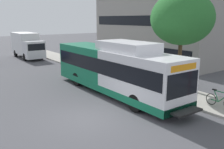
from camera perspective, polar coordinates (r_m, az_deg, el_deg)
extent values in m
plane|color=#4C4C51|center=(19.83, -17.17, -2.45)|extent=(120.00, 120.00, 0.00)
cube|color=#A8A399|center=(21.36, 2.66, -0.61)|extent=(3.00, 56.00, 0.14)
cube|color=white|center=(14.51, 7.13, -0.58)|extent=(2.54, 5.80, 2.73)
cube|color=#14724C|center=(19.07, -4.83, 2.68)|extent=(2.54, 5.80, 2.73)
cube|color=#14724C|center=(16.96, 0.33, -2.52)|extent=(2.57, 11.60, 0.44)
cube|color=black|center=(16.62, 0.34, 2.51)|extent=(2.58, 11.25, 0.96)
cube|color=black|center=(12.60, 16.04, -2.27)|extent=(2.34, 0.10, 1.24)
cube|color=orange|center=(12.41, 16.32, 1.60)|extent=(1.90, 0.08, 0.32)
cube|color=white|center=(15.30, 3.58, 6.51)|extent=(2.16, 4.06, 0.60)
cube|color=black|center=(12.77, 17.06, -8.27)|extent=(1.78, 0.60, 0.10)
cylinder|color=black|center=(13.62, 5.49, -6.64)|extent=(0.30, 1.00, 1.00)
cylinder|color=black|center=(15.14, 11.95, -4.86)|extent=(0.30, 1.00, 1.00)
cylinder|color=black|center=(19.02, -8.13, -1.08)|extent=(0.30, 1.00, 1.00)
cylinder|color=black|center=(20.13, -2.45, -0.18)|extent=(0.30, 1.00, 1.00)
torus|color=black|center=(15.42, 22.07, -5.34)|extent=(0.04, 0.66, 0.66)
cylinder|color=#19723F|center=(14.98, 24.58, -5.00)|extent=(0.05, 0.64, 0.64)
cylinder|color=#19723F|center=(15.19, 23.11, -4.62)|extent=(0.05, 0.34, 0.62)
cylinder|color=#19723F|center=(14.97, 24.19, -3.77)|extent=(0.05, 0.90, 0.05)
cylinder|color=#19723F|center=(15.31, 22.78, -5.58)|extent=(0.05, 0.45, 0.08)
cube|color=black|center=(15.17, 22.74, -3.27)|extent=(0.12, 0.24, 0.06)
cylinder|color=#4C3823|center=(18.27, 15.37, 2.16)|extent=(0.28, 0.28, 3.30)
ellipsoid|color=#286B2D|center=(17.99, 15.99, 12.47)|extent=(4.35, 4.35, 3.69)
cube|color=silver|center=(31.64, -17.70, 5.54)|extent=(2.30, 2.00, 2.10)
cube|color=white|center=(34.91, -19.61, 6.94)|extent=(2.30, 5.00, 2.70)
cube|color=black|center=(30.68, -17.17, 6.12)|extent=(2.07, 0.08, 0.80)
cylinder|color=black|center=(31.87, -19.60, 3.83)|extent=(0.26, 0.92, 0.92)
cylinder|color=black|center=(32.50, -16.12, 4.23)|extent=(0.26, 0.92, 0.92)
cylinder|color=black|center=(35.83, -21.52, 4.60)|extent=(0.26, 0.92, 0.92)
cylinder|color=black|center=(36.39, -18.38, 4.95)|extent=(0.26, 0.92, 0.92)
cube|color=black|center=(32.13, 12.44, 6.42)|extent=(10.27, 15.38, 1.10)
cube|color=black|center=(31.95, 12.73, 12.17)|extent=(10.27, 15.38, 1.10)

